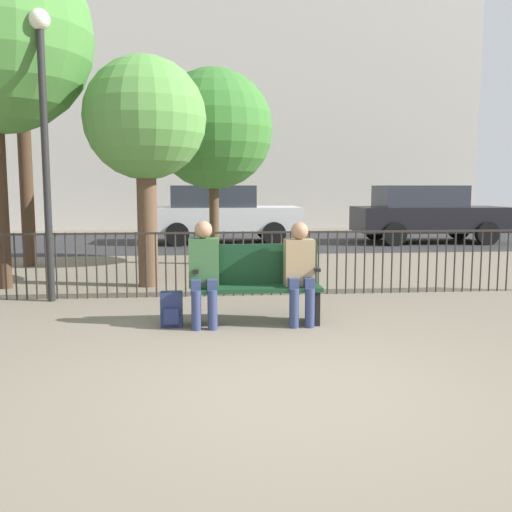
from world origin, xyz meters
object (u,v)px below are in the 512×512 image
seated_person_0 (204,268)px  lamp_post (44,113)px  parked_car_1 (426,213)px  tree_3 (145,121)px  seated_person_1 (300,268)px  tree_2 (21,70)px  backpack (172,310)px  tree_1 (213,130)px  parked_car_0 (221,213)px  park_bench (255,282)px

seated_person_0 → lamp_post: (-2.12, 1.66, 1.90)m
lamp_post → parked_car_1: 11.52m
seated_person_0 → tree_3: bearing=107.6°
seated_person_1 → tree_2: tree_2 is taller
seated_person_0 → parked_car_1: 11.22m
seated_person_1 → tree_3: (-1.98, 2.76, 1.95)m
backpack → parked_car_1: 11.44m
backpack → tree_3: size_ratio=0.11×
lamp_post → parked_car_1: lamp_post is taller
seated_person_1 → backpack: (-1.48, 0.02, -0.47)m
tree_1 → seated_person_1: bearing=-80.7°
tree_1 → parked_car_1: size_ratio=0.94×
seated_person_1 → tree_2: size_ratio=0.24×
seated_person_1 → parked_car_1: parked_car_1 is taller
seated_person_1 → backpack: 1.55m
tree_1 → backpack: bearing=-96.7°
parked_car_0 → tree_1: bearing=-93.9°
tree_1 → parked_car_1: tree_1 is taller
parked_car_1 → tree_1: bearing=-146.9°
seated_person_0 → tree_3: 3.48m
park_bench → lamp_post: bearing=150.7°
tree_2 → parked_car_0: 6.65m
seated_person_1 → tree_1: tree_1 is taller
seated_person_0 → tree_2: 7.12m
seated_person_1 → tree_1: size_ratio=0.30×
park_bench → tree_1: bearing=94.0°
backpack → parked_car_1: (6.74, 9.22, 0.65)m
tree_3 → parked_car_1: (7.24, 6.48, -1.77)m
seated_person_0 → parked_car_0: 9.73m
parked_car_0 → parked_car_1: (5.81, -0.46, 0.00)m
tree_3 → parked_car_1: tree_3 is taller
backpack → parked_car_0: (0.93, 9.69, 0.65)m
seated_person_0 → tree_1: 5.64m
seated_person_0 → lamp_post: 3.29m
tree_1 → tree_2: bearing=178.6°
tree_2 → parked_car_0: size_ratio=1.16×
park_bench → lamp_post: size_ratio=0.38×
park_bench → tree_3: (-1.48, 2.63, 2.12)m
backpack → tree_1: tree_1 is taller
tree_2 → tree_3: 3.86m
lamp_post → tree_2: bearing=110.1°
backpack → parked_car_1: parked_car_1 is taller
backpack → tree_2: (-3.10, 5.32, 3.65)m
backpack → lamp_post: 3.37m
tree_1 → park_bench: bearing=-86.0°
tree_3 → lamp_post: lamp_post is taller
seated_person_1 → tree_3: 3.92m
park_bench → tree_1: (-0.36, 5.13, 2.24)m
backpack → tree_3: bearing=100.4°
backpack → parked_car_1: size_ratio=0.10×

